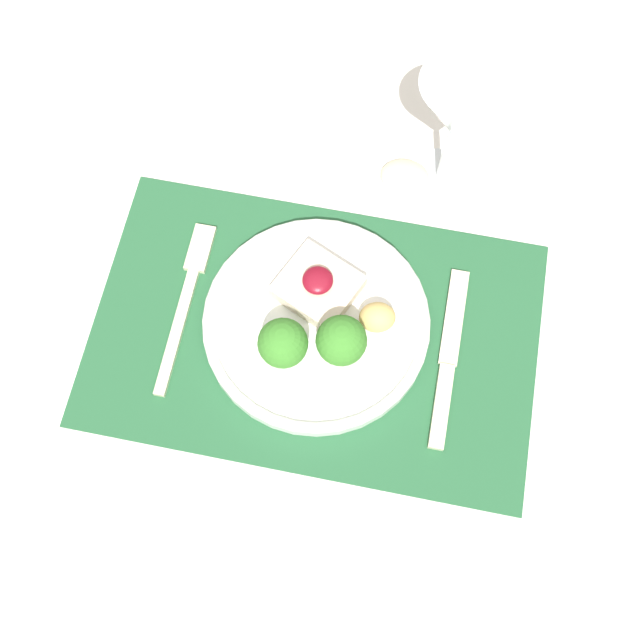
{
  "coord_description": "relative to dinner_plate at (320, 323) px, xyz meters",
  "views": [
    {
      "loc": [
        0.06,
        -0.27,
        1.53
      ],
      "look_at": [
        0.0,
        0.01,
        0.78
      ],
      "focal_mm": 42.0,
      "sensor_mm": 36.0,
      "label": 1
    }
  ],
  "objects": [
    {
      "name": "ground_plane",
      "position": [
        -0.0,
        -0.01,
        -0.78
      ],
      "size": [
        8.0,
        8.0,
        0.0
      ],
      "primitive_type": "plane",
      "color": "#4C4742"
    },
    {
      "name": "dining_table",
      "position": [
        -0.0,
        -0.01,
        -0.11
      ],
      "size": [
        1.27,
        1.13,
        0.76
      ],
      "color": "white",
      "rests_on": "ground_plane"
    },
    {
      "name": "placemat",
      "position": [
        -0.0,
        -0.01,
        -0.02
      ],
      "size": [
        0.48,
        0.31,
        0.0
      ],
      "primitive_type": "cube",
      "color": "#235633",
      "rests_on": "dining_table"
    },
    {
      "name": "dinner_plate",
      "position": [
        0.0,
        0.0,
        0.0
      ],
      "size": [
        0.25,
        0.25,
        0.08
      ],
      "color": "white",
      "rests_on": "placemat"
    },
    {
      "name": "fork",
      "position": [
        -0.15,
        0.01,
        -0.01
      ],
      "size": [
        0.02,
        0.2,
        0.01
      ],
      "rotation": [
        0.0,
        0.0,
        0.03
      ],
      "color": "beige",
      "rests_on": "placemat"
    },
    {
      "name": "knife",
      "position": [
        0.14,
        -0.02,
        -0.01
      ],
      "size": [
        0.02,
        0.2,
        0.01
      ],
      "rotation": [
        0.0,
        0.0,
        -0.01
      ],
      "color": "beige",
      "rests_on": "placemat"
    },
    {
      "name": "spoon",
      "position": [
        0.05,
        0.2,
        -0.01
      ],
      "size": [
        0.19,
        0.05,
        0.02
      ],
      "rotation": [
        0.0,
        0.0,
        0.04
      ],
      "color": "beige",
      "rests_on": "dining_table"
    },
    {
      "name": "wine_glass_near",
      "position": [
        0.1,
        0.21,
        0.11
      ],
      "size": [
        0.09,
        0.09,
        0.18
      ],
      "color": "white",
      "rests_on": "dining_table"
    }
  ]
}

